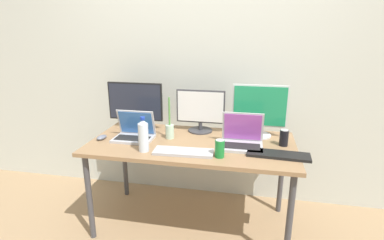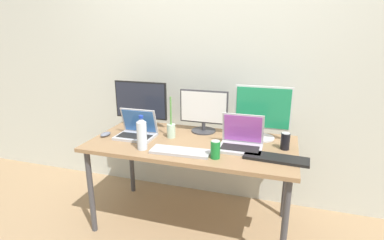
{
  "view_description": "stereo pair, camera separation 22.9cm",
  "coord_description": "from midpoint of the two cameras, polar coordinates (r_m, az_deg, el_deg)",
  "views": [
    {
      "loc": [
        0.44,
        -2.15,
        1.58
      ],
      "look_at": [
        0.0,
        0.0,
        0.92
      ],
      "focal_mm": 28.0,
      "sensor_mm": 36.0,
      "label": 1
    },
    {
      "loc": [
        0.66,
        -2.1,
        1.58
      ],
      "look_at": [
        0.0,
        0.0,
        0.92
      ],
      "focal_mm": 28.0,
      "sensor_mm": 36.0,
      "label": 2
    }
  ],
  "objects": [
    {
      "name": "soda_can_near_keyboard",
      "position": [
        2.33,
        20.07,
        -3.86
      ],
      "size": [
        0.07,
        0.07,
        0.13
      ],
      "color": "black",
      "rests_on": "work_desk"
    },
    {
      "name": "laptop_secondary",
      "position": [
        2.26,
        12.25,
        -3.93
      ],
      "size": [
        0.31,
        0.24,
        0.25
      ],
      "color": "#B7B7BC",
      "rests_on": "work_desk"
    },
    {
      "name": "wall_back",
      "position": [
        2.78,
        6.11,
        10.86
      ],
      "size": [
        7.0,
        0.08,
        2.6
      ],
      "primitive_type": "cube",
      "color": "silver",
      "rests_on": "ground"
    },
    {
      "name": "water_bottle",
      "position": [
        2.18,
        -6.6,
        -2.69
      ],
      "size": [
        0.07,
        0.07,
        0.26
      ],
      "color": "silver",
      "rests_on": "work_desk"
    },
    {
      "name": "keyboard_main",
      "position": [
        2.14,
        0.84,
        -6.08
      ],
      "size": [
        0.43,
        0.16,
        0.02
      ],
      "primitive_type": "cube",
      "rotation": [
        0.0,
        0.0,
        0.04
      ],
      "color": "#B2B2B7",
      "rests_on": "work_desk"
    },
    {
      "name": "keyboard_aux",
      "position": [
        2.15,
        18.72,
        -6.99
      ],
      "size": [
        0.44,
        0.17,
        0.02
      ],
      "primitive_type": "cube",
      "rotation": [
        0.0,
        0.0,
        -0.06
      ],
      "color": "black",
      "rests_on": "work_desk"
    },
    {
      "name": "monitor_center",
      "position": [
        2.54,
        4.82,
        1.72
      ],
      "size": [
        0.41,
        0.21,
        0.36
      ],
      "color": "#38383D",
      "rests_on": "work_desk"
    },
    {
      "name": "monitor_left",
      "position": [
        2.7,
        -7.35,
        3.23
      ],
      "size": [
        0.49,
        0.19,
        0.41
      ],
      "color": "black",
      "rests_on": "work_desk"
    },
    {
      "name": "monitor_right",
      "position": [
        2.45,
        15.93,
        1.45
      ],
      "size": [
        0.44,
        0.22,
        0.43
      ],
      "color": "silver",
      "rests_on": "work_desk"
    },
    {
      "name": "bamboo_vase",
      "position": [
        2.42,
        -1.31,
        -1.84
      ],
      "size": [
        0.07,
        0.07,
        0.34
      ],
      "color": "#B2D1B7",
      "rests_on": "work_desk"
    },
    {
      "name": "mouse_by_keyboard",
      "position": [
        2.54,
        -13.7,
        -2.68
      ],
      "size": [
        0.08,
        0.11,
        0.03
      ],
      "primitive_type": "ellipsoid",
      "rotation": [
        0.0,
        0.0,
        -0.16
      ],
      "color": "slate",
      "rests_on": "work_desk"
    },
    {
      "name": "work_desk",
      "position": [
        2.37,
        2.78,
        -5.65
      ],
      "size": [
        1.59,
        0.78,
        0.74
      ],
      "color": "#424247",
      "rests_on": "ground"
    },
    {
      "name": "soda_can_by_laptop",
      "position": [
        2.06,
        7.68,
        -5.67
      ],
      "size": [
        0.07,
        0.07,
        0.13
      ],
      "color": "#197F33",
      "rests_on": "work_desk"
    },
    {
      "name": "ground_plane",
      "position": [
        2.71,
        2.56,
        -19.03
      ],
      "size": [
        16.0,
        16.0,
        0.0
      ],
      "primitive_type": "plane",
      "color": "#9E7F5B"
    },
    {
      "name": "laptop_silver",
      "position": [
        2.47,
        -7.88,
        -2.04
      ],
      "size": [
        0.31,
        0.22,
        0.23
      ],
      "color": "#B7B7BC",
      "rests_on": "work_desk"
    }
  ]
}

